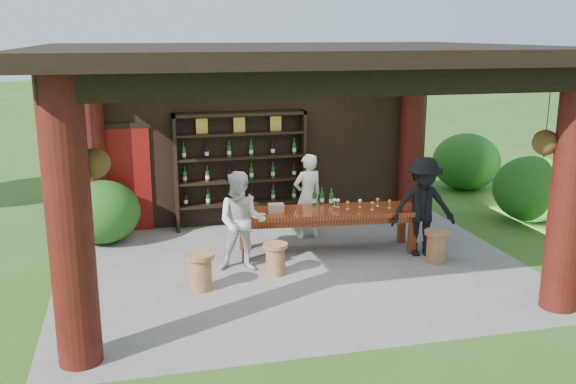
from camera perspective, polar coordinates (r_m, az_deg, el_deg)
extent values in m
plane|color=#2D5119|center=(10.47, 0.53, -6.64)|extent=(90.00, 90.00, 0.00)
cube|color=slate|center=(10.48, 0.53, -6.89)|extent=(7.40, 5.90, 0.10)
cube|color=black|center=(12.64, -2.56, 4.71)|extent=(7.00, 0.18, 3.30)
cube|color=maroon|center=(12.43, -14.27, 1.07)|extent=(0.95, 0.06, 2.00)
cylinder|color=#380C0A|center=(7.41, -18.83, -2.75)|extent=(0.50, 0.50, 3.30)
cylinder|color=#380C0A|center=(9.25, 23.77, 0.06)|extent=(0.50, 0.50, 3.30)
cylinder|color=#380C0A|center=(12.23, -17.03, 3.79)|extent=(0.50, 0.50, 3.30)
cylinder|color=#380C0A|center=(13.43, 10.96, 5.01)|extent=(0.50, 0.50, 3.30)
cube|color=black|center=(7.51, 5.20, 9.83)|extent=(6.70, 0.35, 0.35)
cube|color=black|center=(9.53, -18.41, 10.06)|extent=(0.30, 5.20, 0.30)
cube|color=black|center=(11.02, 16.93, 10.61)|extent=(0.30, 5.20, 0.30)
cube|color=black|center=(9.80, 0.57, 12.31)|extent=(7.50, 6.00, 0.20)
cylinder|color=black|center=(7.37, -16.97, 5.10)|extent=(0.01, 0.01, 0.75)
cone|color=black|center=(7.45, -16.73, 1.64)|extent=(0.32, 0.32, 0.18)
sphere|color=#1E5919|center=(7.43, -16.79, 2.47)|extent=(0.34, 0.34, 0.34)
cylinder|color=black|center=(9.07, 22.10, 6.24)|extent=(0.01, 0.01, 0.75)
cone|color=black|center=(9.13, 21.84, 3.42)|extent=(0.32, 0.32, 0.18)
sphere|color=#1E5919|center=(9.11, 21.90, 4.10)|extent=(0.34, 0.34, 0.34)
cube|color=#561F0C|center=(10.99, 3.50, -1.76)|extent=(3.16, 1.12, 0.08)
cube|color=#561F0C|center=(11.01, 3.49, -2.26)|extent=(2.95, 0.95, 0.12)
cube|color=#561F0C|center=(10.63, -3.82, -4.42)|extent=(0.13, 0.13, 0.67)
cube|color=#561F0C|center=(11.18, 10.99, -3.72)|extent=(0.13, 0.13, 0.67)
cube|color=#561F0C|center=(11.20, -4.04, -3.47)|extent=(0.13, 0.13, 0.67)
cube|color=#561F0C|center=(11.72, 10.06, -2.85)|extent=(0.13, 0.13, 0.67)
cylinder|color=brown|center=(10.07, -1.12, -6.13)|extent=(0.30, 0.30, 0.44)
cylinder|color=brown|center=(9.99, -1.12, -4.77)|extent=(0.38, 0.38, 0.06)
cylinder|color=brown|center=(10.88, 13.03, -4.88)|extent=(0.32, 0.32, 0.47)
cylinder|color=brown|center=(10.79, 13.11, -3.54)|extent=(0.41, 0.41, 0.06)
cylinder|color=brown|center=(9.57, -7.79, -7.22)|extent=(0.34, 0.34, 0.49)
cylinder|color=brown|center=(9.47, -7.84, -5.64)|extent=(0.43, 0.43, 0.07)
imported|color=white|center=(11.70, 1.76, -0.38)|extent=(0.65, 0.50, 1.57)
imported|color=silver|center=(10.10, -4.15, -2.65)|extent=(0.90, 0.77, 1.60)
imported|color=black|center=(11.00, 11.93, -1.29)|extent=(1.17, 0.78, 1.69)
cube|color=#BF6672|center=(10.78, -1.08, -1.43)|extent=(0.28, 0.21, 0.14)
ellipsoid|color=#194C14|center=(13.70, 20.86, -0.14)|extent=(1.55, 1.55, 1.32)
ellipsoid|color=#194C14|center=(15.98, 15.54, 2.26)|extent=(1.60, 1.60, 1.36)
ellipsoid|color=#194C14|center=(11.98, -16.11, -2.10)|extent=(1.33, 1.33, 1.13)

